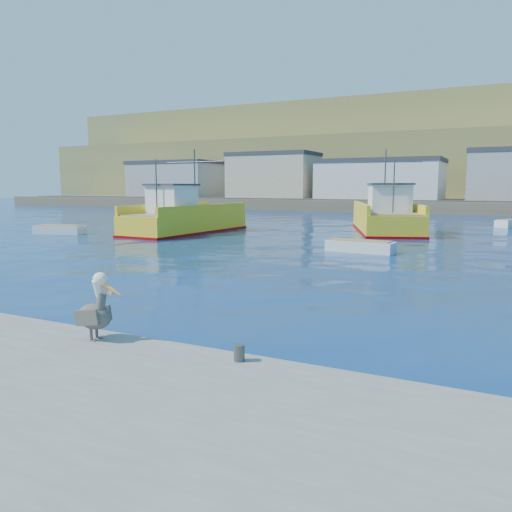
{
  "coord_description": "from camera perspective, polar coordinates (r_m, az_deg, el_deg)",
  "views": [
    {
      "loc": [
        7.09,
        -11.01,
        3.62
      ],
      "look_at": [
        -0.06,
        3.49,
        1.35
      ],
      "focal_mm": 35.0,
      "sensor_mm": 36.0,
      "label": 1
    }
  ],
  "objects": [
    {
      "name": "pelican",
      "position": [
        10.7,
        -17.87,
        -6.01
      ],
      "size": [
        1.15,
        0.52,
        1.41
      ],
      "color": "#595451",
      "rests_on": "dock"
    },
    {
      "name": "dock_bollards",
      "position": [
        10.43,
        -13.78,
        -8.79
      ],
      "size": [
        36.2,
        0.2,
        0.3
      ],
      "color": "#4C4C4C",
      "rests_on": "dock"
    },
    {
      "name": "skiff_mid",
      "position": [
        28.18,
        11.84,
        0.97
      ],
      "size": [
        3.82,
        1.65,
        0.81
      ],
      "color": "silver",
      "rests_on": "ground"
    },
    {
      "name": "trawler_yellow_a",
      "position": [
        39.46,
        -8.19,
        4.22
      ],
      "size": [
        5.45,
        12.1,
        6.59
      ],
      "color": "yellow",
      "rests_on": "ground"
    },
    {
      "name": "ground",
      "position": [
        13.58,
        -6.35,
        -7.52
      ],
      "size": [
        260.0,
        260.0,
        0.0
      ],
      "primitive_type": "plane",
      "color": "#062051",
      "rests_on": "ground"
    },
    {
      "name": "skiff_left",
      "position": [
        40.97,
        -21.51,
        2.75
      ],
      "size": [
        4.03,
        2.19,
        0.83
      ],
      "color": "silver",
      "rests_on": "ground"
    },
    {
      "name": "trawler_yellow_b",
      "position": [
        41.28,
        14.65,
        4.23
      ],
      "size": [
        8.13,
        13.06,
        6.65
      ],
      "color": "yellow",
      "rests_on": "ground"
    },
    {
      "name": "far_shore",
      "position": [
        120.54,
        23.21,
        9.91
      ],
      "size": [
        200.0,
        81.0,
        24.0
      ],
      "color": "brown",
      "rests_on": "ground"
    }
  ]
}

